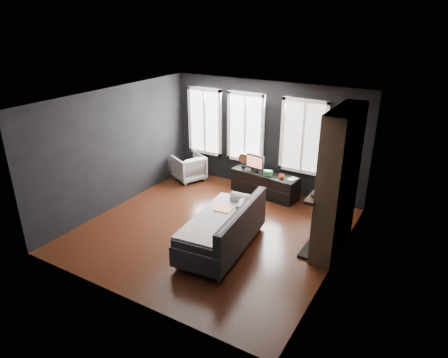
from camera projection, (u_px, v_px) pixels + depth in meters
The scene contains 18 objects.
floor at pixel (213, 230), 8.26m from camera, with size 5.00×5.00×0.00m, color black.
ceiling at pixel (211, 100), 7.21m from camera, with size 5.00×5.00×0.00m, color white.
wall_back at pixel (266, 137), 9.72m from camera, with size 5.00×0.02×2.70m, color black.
wall_left at pixel (117, 148), 8.90m from camera, with size 0.02×5.00×2.70m, color black.
wall_right at pixel (340, 197), 6.57m from camera, with size 0.02×5.00×2.70m, color black.
windows at pixel (250, 93), 9.50m from camera, with size 4.00×0.16×1.76m, color white, non-canonical shape.
fireplace at pixel (338, 182), 7.14m from camera, with size 0.70×1.62×2.70m, color #93724C, non-canonical shape.
sofa at pixel (222, 226), 7.47m from camera, with size 1.08×2.16×0.93m, color black, non-canonical shape.
stripe_pillow at pixel (241, 211), 7.58m from camera, with size 0.09×0.38×0.38m, color gray.
armchair at pixel (189, 166), 10.57m from camera, with size 0.73×0.68×0.75m, color silver.
media_console at pixel (265, 184), 9.72m from camera, with size 1.68×0.52×0.58m, color black, non-canonical shape.
monitor at pixel (255, 162), 9.67m from camera, with size 0.51×0.11×0.46m, color black, non-canonical shape.
desk_fan at pixel (244, 160), 9.92m from camera, with size 0.26×0.26×0.37m, color gray, non-canonical shape.
mug at pixel (282, 176), 9.29m from camera, with size 0.11×0.09×0.11m, color #E04A17.
book at pixel (290, 174), 9.25m from camera, with size 0.17×0.02×0.24m, color #A69E85.
storage_box at pixel (268, 173), 9.46m from camera, with size 0.21×0.13×0.11m, color #2C6D32.
mantel_vase at pixel (332, 172), 7.62m from camera, with size 0.20×0.21×0.20m, color gold.
mantel_clock at pixel (314, 195), 6.86m from camera, with size 0.13×0.13×0.04m, color black.
Camera 1 is at (3.86, -6.09, 4.18)m, focal length 32.00 mm.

